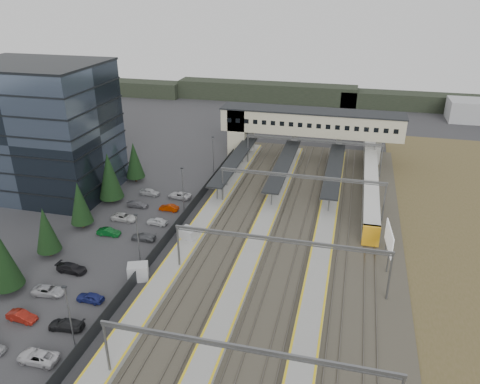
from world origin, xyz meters
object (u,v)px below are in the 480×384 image
(train, at_px, (370,172))
(billboard, at_px, (389,240))
(office_building, at_px, (41,130))
(footbridge, at_px, (298,124))
(relay_cabin_far, at_px, (189,235))
(relay_cabin_near, at_px, (138,272))

(train, height_order, billboard, billboard)
(office_building, xyz_separation_m, train, (60.00, 20.01, -10.31))
(footbridge, xyz_separation_m, billboard, (18.55, -40.89, -4.13))
(footbridge, bearing_deg, relay_cabin_far, -104.69)
(office_building, relative_size, train, 0.44)
(footbridge, height_order, train, footbridge)
(office_building, bearing_deg, train, 18.45)
(footbridge, height_order, billboard, footbridge)
(relay_cabin_near, xyz_separation_m, train, (30.69, 43.39, 0.75))
(train, bearing_deg, office_building, -161.55)
(relay_cabin_far, bearing_deg, footbridge, 75.31)
(train, bearing_deg, footbridge, 148.51)
(relay_cabin_near, xyz_separation_m, billboard, (32.94, 12.49, 2.67))
(train, relative_size, billboard, 8.49)
(relay_cabin_far, xyz_separation_m, footbridge, (11.09, 42.33, 6.76))
(relay_cabin_far, xyz_separation_m, train, (27.39, 32.34, 0.72))
(billboard, bearing_deg, footbridge, 114.40)
(relay_cabin_near, height_order, train, train)
(office_building, relative_size, relay_cabin_near, 7.42)
(footbridge, relative_size, train, 0.73)
(office_building, distance_m, train, 64.08)
(office_building, bearing_deg, billboard, -9.92)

